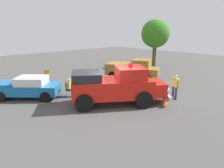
{
  "coord_description": "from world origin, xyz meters",
  "views": [
    {
      "loc": [
        8.42,
        8.91,
        4.62
      ],
      "look_at": [
        0.01,
        -0.11,
        1.3
      ],
      "focal_mm": 33.3,
      "sensor_mm": 36.0,
      "label": 1
    }
  ],
  "objects_px": {
    "lawn_chair_by_car": "(46,75)",
    "traffic_cone": "(164,99)",
    "vintage_fire_truck": "(116,85)",
    "parked_pickup": "(132,69)",
    "spectator_standing": "(175,85)",
    "spectator_seated": "(70,87)",
    "lawn_chair_near_truck": "(69,88)",
    "oak_tree_right": "(155,34)",
    "classic_hot_rod": "(27,87)"
  },
  "relations": [
    {
      "from": "parked_pickup",
      "to": "oak_tree_right",
      "type": "distance_m",
      "value": 8.39
    },
    {
      "from": "traffic_cone",
      "to": "oak_tree_right",
      "type": "bearing_deg",
      "value": -141.35
    },
    {
      "from": "oak_tree_right",
      "to": "spectator_seated",
      "type": "bearing_deg",
      "value": 13.1
    },
    {
      "from": "spectator_seated",
      "to": "spectator_standing",
      "type": "relative_size",
      "value": 0.77
    },
    {
      "from": "classic_hot_rod",
      "to": "spectator_seated",
      "type": "distance_m",
      "value": 2.9
    },
    {
      "from": "lawn_chair_near_truck",
      "to": "oak_tree_right",
      "type": "xyz_separation_m",
      "value": [
        -14.34,
        -3.21,
        3.36
      ]
    },
    {
      "from": "parked_pickup",
      "to": "vintage_fire_truck",
      "type": "bearing_deg",
      "value": 33.04
    },
    {
      "from": "parked_pickup",
      "to": "traffic_cone",
      "type": "distance_m",
      "value": 6.8
    },
    {
      "from": "vintage_fire_truck",
      "to": "spectator_standing",
      "type": "bearing_deg",
      "value": 148.82
    },
    {
      "from": "vintage_fire_truck",
      "to": "parked_pickup",
      "type": "bearing_deg",
      "value": -146.96
    },
    {
      "from": "lawn_chair_by_car",
      "to": "traffic_cone",
      "type": "distance_m",
      "value": 10.79
    },
    {
      "from": "spectator_standing",
      "to": "oak_tree_right",
      "type": "distance_m",
      "value": 13.18
    },
    {
      "from": "oak_tree_right",
      "to": "traffic_cone",
      "type": "relative_size",
      "value": 8.98
    },
    {
      "from": "lawn_chair_by_car",
      "to": "spectator_standing",
      "type": "bearing_deg",
      "value": 111.03
    },
    {
      "from": "vintage_fire_truck",
      "to": "spectator_seated",
      "type": "xyz_separation_m",
      "value": [
        1.28,
        -3.2,
        -0.5
      ]
    },
    {
      "from": "vintage_fire_truck",
      "to": "traffic_cone",
      "type": "relative_size",
      "value": 9.66
    },
    {
      "from": "lawn_chair_near_truck",
      "to": "lawn_chair_by_car",
      "type": "distance_m",
      "value": 5.07
    },
    {
      "from": "classic_hot_rod",
      "to": "parked_pickup",
      "type": "height_order",
      "value": "parked_pickup"
    },
    {
      "from": "classic_hot_rod",
      "to": "traffic_cone",
      "type": "relative_size",
      "value": 6.96
    },
    {
      "from": "lawn_chair_by_car",
      "to": "spectator_seated",
      "type": "xyz_separation_m",
      "value": [
        0.72,
        5.12,
        0.11
      ]
    },
    {
      "from": "vintage_fire_truck",
      "to": "lawn_chair_by_car",
      "type": "xyz_separation_m",
      "value": [
        0.56,
        -8.32,
        -0.61
      ]
    },
    {
      "from": "vintage_fire_truck",
      "to": "lawn_chair_by_car",
      "type": "relative_size",
      "value": 6.02
    },
    {
      "from": "parked_pickup",
      "to": "spectator_seated",
      "type": "xyz_separation_m",
      "value": [
        6.94,
        0.49,
        -0.29
      ]
    },
    {
      "from": "spectator_seated",
      "to": "oak_tree_right",
      "type": "bearing_deg",
      "value": -166.9
    },
    {
      "from": "spectator_standing",
      "to": "oak_tree_right",
      "type": "bearing_deg",
      "value": -137.99
    },
    {
      "from": "oak_tree_right",
      "to": "traffic_cone",
      "type": "distance_m",
      "value": 14.29
    },
    {
      "from": "oak_tree_right",
      "to": "traffic_cone",
      "type": "xyz_separation_m",
      "value": [
        10.8,
        8.63,
        -3.64
      ]
    },
    {
      "from": "classic_hot_rod",
      "to": "lawn_chair_by_car",
      "type": "height_order",
      "value": "classic_hot_rod"
    },
    {
      "from": "classic_hot_rod",
      "to": "oak_tree_right",
      "type": "distance_m",
      "value": 16.93
    },
    {
      "from": "lawn_chair_near_truck",
      "to": "spectator_standing",
      "type": "relative_size",
      "value": 0.61
    },
    {
      "from": "lawn_chair_near_truck",
      "to": "spectator_standing",
      "type": "distance_m",
      "value": 7.22
    },
    {
      "from": "lawn_chair_by_car",
      "to": "oak_tree_right",
      "type": "height_order",
      "value": "oak_tree_right"
    },
    {
      "from": "vintage_fire_truck",
      "to": "parked_pickup",
      "type": "distance_m",
      "value": 6.76
    },
    {
      "from": "spectator_standing",
      "to": "oak_tree_right",
      "type": "relative_size",
      "value": 0.29
    },
    {
      "from": "spectator_standing",
      "to": "traffic_cone",
      "type": "bearing_deg",
      "value": 1.71
    },
    {
      "from": "lawn_chair_near_truck",
      "to": "spectator_seated",
      "type": "relative_size",
      "value": 0.79
    },
    {
      "from": "vintage_fire_truck",
      "to": "classic_hot_rod",
      "type": "distance_m",
      "value": 6.14
    },
    {
      "from": "spectator_standing",
      "to": "traffic_cone",
      "type": "distance_m",
      "value": 1.42
    },
    {
      "from": "classic_hot_rod",
      "to": "traffic_cone",
      "type": "distance_m",
      "value": 9.15
    },
    {
      "from": "spectator_standing",
      "to": "classic_hot_rod",
      "type": "bearing_deg",
      "value": -45.17
    },
    {
      "from": "parked_pickup",
      "to": "traffic_cone",
      "type": "height_order",
      "value": "parked_pickup"
    },
    {
      "from": "vintage_fire_truck",
      "to": "lawn_chair_by_car",
      "type": "bearing_deg",
      "value": -86.16
    },
    {
      "from": "lawn_chair_by_car",
      "to": "traffic_cone",
      "type": "xyz_separation_m",
      "value": [
        -2.74,
        10.43,
        -0.28
      ]
    },
    {
      "from": "lawn_chair_near_truck",
      "to": "lawn_chair_by_car",
      "type": "relative_size",
      "value": 1.0
    },
    {
      "from": "spectator_seated",
      "to": "spectator_standing",
      "type": "height_order",
      "value": "spectator_standing"
    },
    {
      "from": "spectator_seated",
      "to": "oak_tree_right",
      "type": "height_order",
      "value": "oak_tree_right"
    },
    {
      "from": "vintage_fire_truck",
      "to": "parked_pickup",
      "type": "relative_size",
      "value": 1.21
    },
    {
      "from": "lawn_chair_by_car",
      "to": "vintage_fire_truck",
      "type": "bearing_deg",
      "value": 93.84
    },
    {
      "from": "traffic_cone",
      "to": "parked_pickup",
      "type": "bearing_deg",
      "value": -120.95
    },
    {
      "from": "lawn_chair_near_truck",
      "to": "traffic_cone",
      "type": "height_order",
      "value": "lawn_chair_near_truck"
    }
  ]
}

